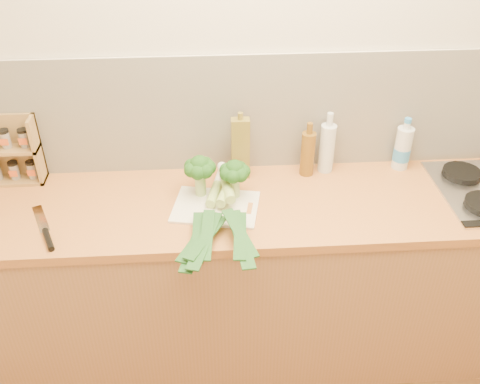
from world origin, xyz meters
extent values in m
plane|color=beige|center=(0.00, 1.50, 1.30)|extent=(3.50, 0.00, 3.50)
cube|color=silver|center=(0.00, 1.49, 1.17)|extent=(3.20, 0.02, 0.54)
cube|color=#A46F44|center=(0.00, 1.20, 0.43)|extent=(3.20, 0.60, 0.86)
cube|color=#B56935|center=(0.00, 1.20, 0.88)|extent=(3.20, 0.62, 0.04)
cylinder|color=black|center=(0.87, 1.32, 0.93)|extent=(0.17, 0.17, 0.03)
cube|color=silver|center=(-0.25, 1.16, 0.91)|extent=(0.39, 0.32, 0.01)
cylinder|color=#9FBE6F|center=(-0.31, 1.26, 0.96)|extent=(0.05, 0.05, 0.09)
sphere|color=#11370F|center=(-0.31, 1.26, 1.06)|extent=(0.08, 0.08, 0.08)
sphere|color=#11370F|center=(-0.27, 1.26, 1.04)|extent=(0.06, 0.06, 0.06)
sphere|color=#11370F|center=(-0.28, 1.29, 1.04)|extent=(0.06, 0.06, 0.06)
sphere|color=#11370F|center=(-0.32, 1.29, 1.04)|extent=(0.06, 0.06, 0.06)
sphere|color=#11370F|center=(-0.34, 1.27, 1.04)|extent=(0.06, 0.06, 0.06)
sphere|color=#11370F|center=(-0.34, 1.24, 1.04)|extent=(0.06, 0.06, 0.06)
sphere|color=#11370F|center=(-0.32, 1.22, 1.04)|extent=(0.06, 0.06, 0.06)
sphere|color=#11370F|center=(-0.28, 1.23, 1.04)|extent=(0.06, 0.06, 0.06)
cylinder|color=#9FBE6F|center=(-0.16, 1.23, 0.95)|extent=(0.04, 0.04, 0.08)
sphere|color=#11370F|center=(-0.16, 1.23, 1.05)|extent=(0.08, 0.08, 0.08)
sphere|color=#11370F|center=(-0.13, 1.23, 1.03)|extent=(0.06, 0.06, 0.06)
sphere|color=#11370F|center=(-0.14, 1.26, 1.03)|extent=(0.06, 0.06, 0.06)
sphere|color=#11370F|center=(-0.17, 1.27, 1.03)|extent=(0.06, 0.06, 0.06)
sphere|color=#11370F|center=(-0.20, 1.25, 1.03)|extent=(0.06, 0.06, 0.06)
sphere|color=#11370F|center=(-0.20, 1.22, 1.03)|extent=(0.06, 0.06, 0.06)
sphere|color=#11370F|center=(-0.17, 1.20, 1.03)|extent=(0.06, 0.06, 0.06)
sphere|color=#11370F|center=(-0.14, 1.20, 1.03)|extent=(0.06, 0.06, 0.06)
cylinder|color=white|center=(-0.22, 1.35, 0.93)|extent=(0.07, 0.13, 0.04)
cylinder|color=#9DBA5D|center=(-0.25, 1.22, 0.93)|extent=(0.08, 0.16, 0.04)
cube|color=#1F4A1A|center=(-0.32, 0.92, 0.93)|extent=(0.16, 0.29, 0.02)
cube|color=#1F4A1A|center=(-0.33, 0.90, 0.93)|extent=(0.13, 0.34, 0.01)
cube|color=#1F4A1A|center=(-0.32, 0.93, 0.94)|extent=(0.05, 0.28, 0.02)
cylinder|color=white|center=(-0.18, 1.29, 0.95)|extent=(0.07, 0.11, 0.04)
cylinder|color=#9DBA5D|center=(-0.21, 1.18, 0.95)|extent=(0.08, 0.13, 0.04)
cube|color=#1F4A1A|center=(-0.29, 0.91, 0.95)|extent=(0.17, 0.29, 0.02)
cube|color=#1F4A1A|center=(-0.29, 0.89, 0.95)|extent=(0.14, 0.34, 0.01)
cube|color=#1F4A1A|center=(-0.29, 0.92, 0.95)|extent=(0.07, 0.28, 0.02)
cylinder|color=white|center=(-0.21, 1.33, 0.97)|extent=(0.05, 0.13, 0.04)
cylinder|color=#9DBA5D|center=(-0.19, 1.19, 0.97)|extent=(0.06, 0.16, 0.04)
cube|color=#1F4A1A|center=(-0.16, 0.89, 0.97)|extent=(0.07, 0.30, 0.02)
cube|color=#1F4A1A|center=(-0.16, 0.87, 0.97)|extent=(0.08, 0.34, 0.01)
cube|color=#1F4A1A|center=(-0.16, 0.90, 0.97)|extent=(0.13, 0.28, 0.02)
cube|color=silver|center=(-0.96, 1.14, 0.90)|extent=(0.11, 0.19, 0.00)
cylinder|color=black|center=(-0.89, 0.99, 0.91)|extent=(0.07, 0.13, 0.02)
cube|color=#A27F45|center=(-1.13, 1.47, 1.06)|extent=(0.26, 0.02, 0.31)
cube|color=#A27F45|center=(-1.13, 1.43, 0.91)|extent=(0.26, 0.10, 0.02)
cube|color=#A27F45|center=(-1.13, 1.43, 1.07)|extent=(0.26, 0.10, 0.02)
cube|color=#A27F45|center=(-1.01, 1.43, 1.06)|extent=(0.01, 0.10, 0.31)
cylinder|color=gray|center=(-1.13, 1.43, 0.95)|extent=(0.04, 0.04, 0.07)
cylinder|color=gray|center=(-1.05, 1.43, 0.95)|extent=(0.04, 0.04, 0.07)
cylinder|color=gray|center=(-1.13, 1.43, 1.11)|extent=(0.04, 0.04, 0.07)
cylinder|color=gray|center=(-1.05, 1.43, 1.11)|extent=(0.04, 0.04, 0.07)
cube|color=olive|center=(-0.13, 1.40, 1.04)|extent=(0.08, 0.05, 0.29)
cylinder|color=olive|center=(-0.13, 1.40, 1.20)|extent=(0.02, 0.02, 0.03)
cylinder|color=silver|center=(0.27, 1.43, 1.01)|extent=(0.07, 0.07, 0.23)
cylinder|color=silver|center=(0.27, 1.43, 1.16)|extent=(0.03, 0.03, 0.06)
cylinder|color=brown|center=(0.18, 1.40, 1.00)|extent=(0.06, 0.06, 0.21)
cylinder|color=brown|center=(0.18, 1.40, 1.13)|extent=(0.03, 0.03, 0.05)
cylinder|color=silver|center=(0.62, 1.43, 1.00)|extent=(0.08, 0.08, 0.20)
cylinder|color=silver|center=(0.62, 1.43, 1.12)|extent=(0.03, 0.03, 0.03)
cylinder|color=#378BD1|center=(0.62, 1.43, 0.97)|extent=(0.08, 0.08, 0.06)
camera|label=1|loc=(-0.27, -0.64, 2.22)|focal=40.00mm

